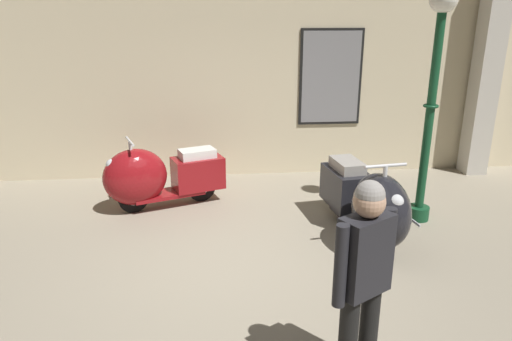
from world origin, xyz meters
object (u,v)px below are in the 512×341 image
Objects in this scene: scooter_0 at (155,177)px; scooter_1 at (368,204)px; visitor_0 at (363,274)px; lamppost at (434,84)px.

scooter_0 is 2.93m from scooter_1.
visitor_0 is at bearing -27.48° from scooter_1.
scooter_1 is 2.43m from visitor_0.
lamppost is at bearing 115.02° from scooter_1.
visitor_0 is (-1.71, -2.84, -0.87)m from lamppost.
scooter_1 is (2.63, -1.30, 0.03)m from scooter_0.
scooter_1 is at bearing -147.06° from lamppost.
lamppost reaches higher than visitor_0.
visitor_0 is at bearing -121.03° from lamppost.
lamppost is (3.54, -0.71, 1.34)m from scooter_0.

